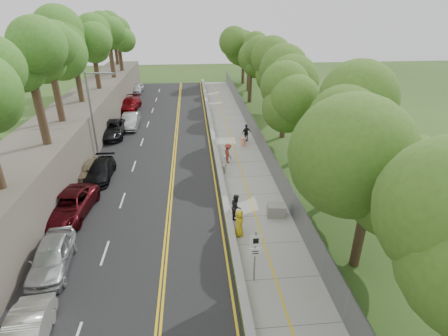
{
  "coord_description": "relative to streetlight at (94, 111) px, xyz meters",
  "views": [
    {
      "loc": [
        -1.8,
        -16.8,
        13.15
      ],
      "look_at": [
        0.5,
        8.0,
        1.4
      ],
      "focal_mm": 28.0,
      "sensor_mm": 36.0,
      "label": 1
    }
  ],
  "objects": [
    {
      "name": "streetlight",
      "position": [
        0.0,
        0.0,
        0.0
      ],
      "size": [
        2.52,
        0.22,
        8.0
      ],
      "color": "gray",
      "rests_on": "ground"
    },
    {
      "name": "car_0",
      "position": [
        0.81,
        -15.08,
        -3.8
      ],
      "size": [
        2.33,
        4.87,
        1.61
      ],
      "primitive_type": "imported",
      "rotation": [
        0.0,
        0.0,
        0.09
      ],
      "color": "silver",
      "rests_on": "road"
    },
    {
      "name": "car_3",
      "position": [
        0.91,
        -4.13,
        -3.92
      ],
      "size": [
        1.94,
        4.72,
        1.37
      ],
      "primitive_type": "imported",
      "rotation": [
        0.0,
        0.0,
        -0.01
      ],
      "color": "black",
      "rests_on": "road"
    },
    {
      "name": "car_4",
      "position": [
        0.15,
        -3.67,
        -3.94
      ],
      "size": [
        1.85,
        4.0,
        1.33
      ],
      "primitive_type": "imported",
      "rotation": [
        0.0,
        0.0,
        -0.07
      ],
      "color": "tan",
      "rests_on": "road"
    },
    {
      "name": "trees_fenceside",
      "position": [
        17.46,
        1.0,
        2.36
      ],
      "size": [
        7.0,
        66.0,
        14.0
      ],
      "primitive_type": null,
      "color": "#497625",
      "rests_on": "ground"
    },
    {
      "name": "signpost",
      "position": [
        11.51,
        -17.02,
        -2.68
      ],
      "size": [
        0.62,
        0.09,
        3.1
      ],
      "color": "gray",
      "rests_on": "sidewalk"
    },
    {
      "name": "car_7",
      "position": [
        0.28,
        16.46,
        -3.79
      ],
      "size": [
        2.74,
        5.74,
        1.62
      ],
      "primitive_type": "imported",
      "rotation": [
        0.0,
        0.0,
        -0.09
      ],
      "color": "maroon",
      "rests_on": "road"
    },
    {
      "name": "chainlink_fence",
      "position": [
        15.11,
        1.0,
        -3.64
      ],
      "size": [
        0.04,
        66.0,
        2.0
      ],
      "primitive_type": "cube",
      "color": "slate",
      "rests_on": "ground"
    },
    {
      "name": "concrete_block",
      "position": [
        14.05,
        -11.0,
        -4.18
      ],
      "size": [
        1.34,
        1.08,
        0.81
      ],
      "primitive_type": "cube",
      "rotation": [
        0.0,
        0.0,
        -0.14
      ],
      "color": "slate",
      "rests_on": "sidewalk"
    },
    {
      "name": "road",
      "position": [
        5.06,
        1.0,
        -4.62
      ],
      "size": [
        11.2,
        66.0,
        0.04
      ],
      "primitive_type": "cube",
      "color": "black",
      "rests_on": "ground"
    },
    {
      "name": "sidewalk",
      "position": [
        13.01,
        1.0,
        -4.61
      ],
      "size": [
        4.2,
        66.0,
        0.05
      ],
      "primitive_type": "cube",
      "color": "gray",
      "rests_on": "ground"
    },
    {
      "name": "ground",
      "position": [
        10.46,
        -14.0,
        -4.64
      ],
      "size": [
        140.0,
        140.0,
        0.0
      ],
      "primitive_type": "plane",
      "color": "#33511E",
      "rests_on": "ground"
    },
    {
      "name": "painter_3",
      "position": [
        11.69,
        -2.0,
        -3.68
      ],
      "size": [
        1.01,
        1.33,
        1.83
      ],
      "primitive_type": "imported",
      "rotation": [
        0.0,
        0.0,
        1.89
      ],
      "color": "brown",
      "rests_on": "sidewalk"
    },
    {
      "name": "rock_embankment",
      "position": [
        -3.04,
        1.0,
        -2.64
      ],
      "size": [
        5.0,
        66.0,
        4.0
      ],
      "primitive_type": "cube",
      "color": "#595147",
      "rests_on": "ground"
    },
    {
      "name": "construction_barrel",
      "position": [
        13.65,
        2.0,
        -4.17
      ],
      "size": [
        0.51,
        0.51,
        0.83
      ],
      "primitive_type": "cylinder",
      "color": "#FF4E00",
      "rests_on": "sidewalk"
    },
    {
      "name": "car_2",
      "position": [
        0.12,
        -9.74,
        -3.82
      ],
      "size": [
        3.13,
        5.85,
        1.56
      ],
      "primitive_type": "imported",
      "rotation": [
        0.0,
        0.0,
        -0.1
      ],
      "color": "#4F0D14",
      "rests_on": "road"
    },
    {
      "name": "painter_2",
      "position": [
        11.32,
        -11.07,
        -3.71
      ],
      "size": [
        0.82,
        0.97,
        1.77
      ],
      "primitive_type": "imported",
      "rotation": [
        0.0,
        0.0,
        1.37
      ],
      "color": "black",
      "rests_on": "sidewalk"
    },
    {
      "name": "painter_1",
      "position": [
        11.21,
        -4.09,
        -3.78
      ],
      "size": [
        0.47,
        0.64,
        1.63
      ],
      "primitive_type": "imported",
      "rotation": [
        0.0,
        0.0,
        1.71
      ],
      "color": "beige",
      "rests_on": "sidewalk"
    },
    {
      "name": "painter_0",
      "position": [
        11.25,
        -13.0,
        -3.7
      ],
      "size": [
        0.6,
        0.89,
        1.77
      ],
      "primitive_type": "imported",
      "rotation": [
        0.0,
        0.0,
        1.52
      ],
      "color": "gold",
      "rests_on": "sidewalk"
    },
    {
      "name": "jersey_barrier",
      "position": [
        10.71,
        1.0,
        -4.34
      ],
      "size": [
        0.42,
        66.0,
        0.6
      ],
      "primitive_type": "cube",
      "color": "#B9EF25",
      "rests_on": "ground"
    },
    {
      "name": "car_6",
      "position": [
        -0.14,
        6.18,
        -3.78
      ],
      "size": [
        2.75,
        5.92,
        1.64
      ],
      "primitive_type": "imported",
      "rotation": [
        0.0,
        0.0,
        0.01
      ],
      "color": "black",
      "rests_on": "road"
    },
    {
      "name": "car_5",
      "position": [
        1.46,
        9.0,
        -3.8
      ],
      "size": [
        1.78,
        4.91,
        1.61
      ],
      "primitive_type": "imported",
      "rotation": [
        0.0,
        0.0,
        0.02
      ],
      "color": "#9C9EA2",
      "rests_on": "road"
    },
    {
      "name": "trees_embankment",
      "position": [
        -2.54,
        1.0,
        5.86
      ],
      "size": [
        6.4,
        66.0,
        13.0
      ],
      "primitive_type": null,
      "color": "#4A892B",
      "rests_on": "rock_embankment"
    },
    {
      "name": "car_8",
      "position": [
        -0.14,
        26.73,
        -3.87
      ],
      "size": [
        1.89,
        4.36,
        1.46
      ],
      "primitive_type": "imported",
      "rotation": [
        0.0,
        0.0,
        -0.04
      ],
      "color": "silver",
      "rests_on": "road"
    },
    {
      "name": "person_far",
      "position": [
        14.14,
        3.17,
        -3.66
      ],
      "size": [
        1.18,
        0.86,
        1.86
      ],
      "primitive_type": "imported",
      "rotation": [
        0.0,
        0.0,
        3.56
      ],
      "color": "black",
      "rests_on": "sidewalk"
    }
  ]
}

